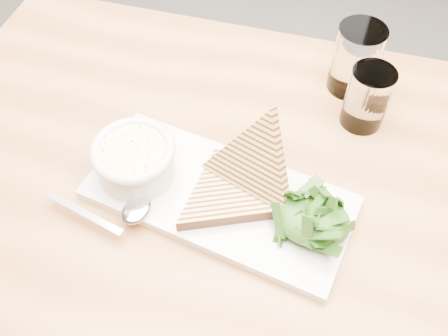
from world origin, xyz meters
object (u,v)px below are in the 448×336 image
(soup_bowl, at_px, (136,163))
(glass_far, at_px, (356,59))
(table_top, at_px, (298,243))
(platter, at_px, (219,197))
(glass_near, at_px, (367,98))

(soup_bowl, height_order, glass_far, glass_far)
(table_top, relative_size, glass_far, 10.73)
(platter, height_order, glass_near, glass_near)
(platter, height_order, soup_bowl, soup_bowl)
(table_top, distance_m, glass_near, 0.25)
(glass_near, bearing_deg, glass_far, 113.83)
(table_top, bearing_deg, soup_bowl, 176.45)
(table_top, relative_size, platter, 3.39)
(soup_bowl, distance_m, glass_far, 0.38)
(table_top, relative_size, soup_bowl, 11.41)
(soup_bowl, height_order, glass_near, glass_near)
(glass_near, bearing_deg, platter, -126.48)
(table_top, height_order, glass_near, glass_near)
(platter, xyz_separation_m, soup_bowl, (-0.12, -0.00, 0.03))
(platter, bearing_deg, glass_near, 53.52)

